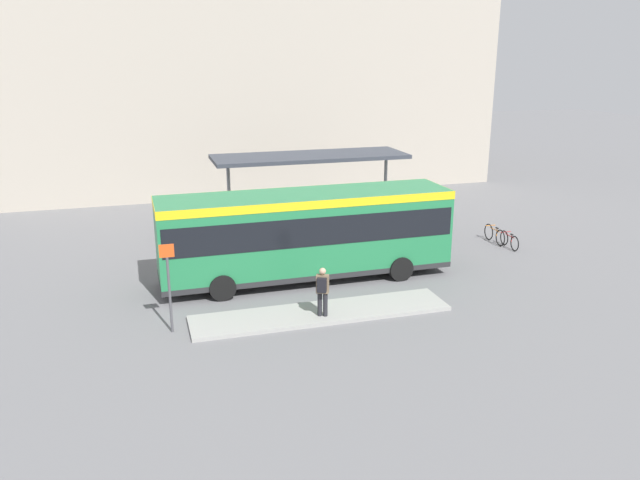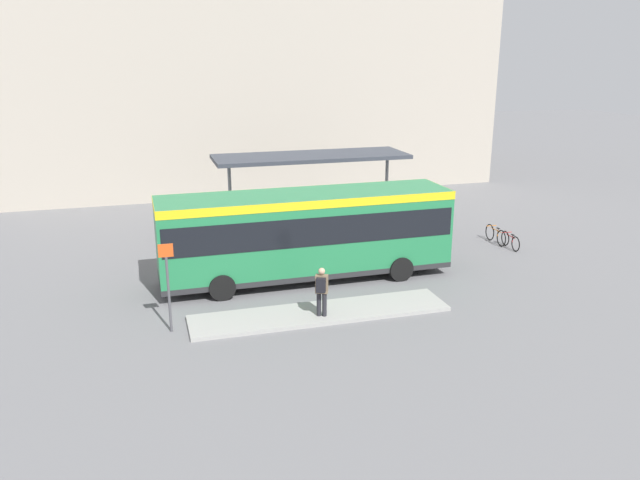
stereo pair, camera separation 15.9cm
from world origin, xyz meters
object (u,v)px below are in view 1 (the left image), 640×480
pedestrian_waiting (322,289)px  city_bus (306,230)px  bicycle_orange (494,235)px  platform_sign (169,284)px  potted_planter_near_shelter (400,223)px  bicycle_red (509,240)px

pedestrian_waiting → city_bus: bearing=16.1°
bicycle_orange → platform_sign: size_ratio=0.63×
pedestrian_waiting → potted_planter_near_shelter: pedestrian_waiting is taller
pedestrian_waiting → bicycle_orange: size_ratio=0.92×
city_bus → bicycle_red: size_ratio=6.94×
bicycle_red → bicycle_orange: (-0.21, 0.86, 0.04)m
city_bus → pedestrian_waiting: bearing=-98.3°
pedestrian_waiting → platform_sign: platform_sign is taller
bicycle_red → platform_sign: platform_sign is taller
city_bus → potted_planter_near_shelter: 6.87m
city_bus → potted_planter_near_shelter: (5.52, 3.91, -1.20)m
potted_planter_near_shelter → platform_sign: platform_sign is taller
platform_sign → bicycle_red: bearing=17.2°
city_bus → pedestrian_waiting: city_bus is taller
bicycle_orange → bicycle_red: bearing=-164.4°
potted_planter_near_shelter → city_bus: bearing=-144.7°
pedestrian_waiting → potted_planter_near_shelter: (6.04, 7.68, -0.33)m
city_bus → platform_sign: 6.17m
city_bus → pedestrian_waiting: (-0.52, -3.77, -0.88)m
pedestrian_waiting → platform_sign: (-4.66, 0.44, 0.51)m
bicycle_orange → platform_sign: platform_sign is taller
pedestrian_waiting → platform_sign: 4.71m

